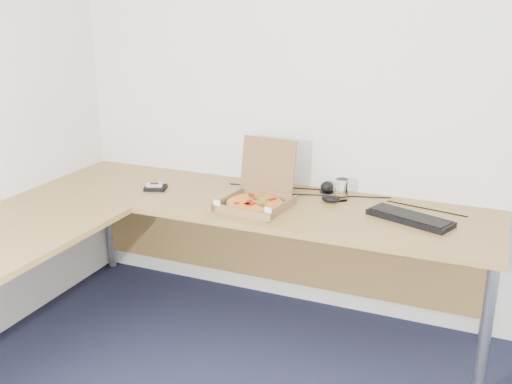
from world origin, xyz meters
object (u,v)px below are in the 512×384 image
at_px(desk, 162,224).
at_px(wallet, 156,188).
at_px(pizza_box, 256,200).
at_px(drinking_glass, 342,190).
at_px(keyboard, 410,218).

xyz_separation_m(desk, wallet, (-0.27, 0.38, 0.04)).
height_order(pizza_box, drinking_glass, pizza_box).
xyz_separation_m(desk, drinking_glass, (0.74, 0.61, 0.09)).
height_order(desk, pizza_box, pizza_box).
xyz_separation_m(keyboard, wallet, (-1.40, -0.06, -0.00)).
bearing_deg(pizza_box, drinking_glass, 42.71).
distance_m(drinking_glass, keyboard, 0.42).
distance_m(keyboard, wallet, 1.40).
relative_size(drinking_glass, wallet, 1.00).
height_order(pizza_box, keyboard, pizza_box).
bearing_deg(keyboard, pizza_box, -151.35).
bearing_deg(pizza_box, desk, -129.96).
bearing_deg(keyboard, desk, -137.79).
bearing_deg(drinking_glass, keyboard, -23.39).
xyz_separation_m(pizza_box, drinking_glass, (0.38, 0.27, 0.02)).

